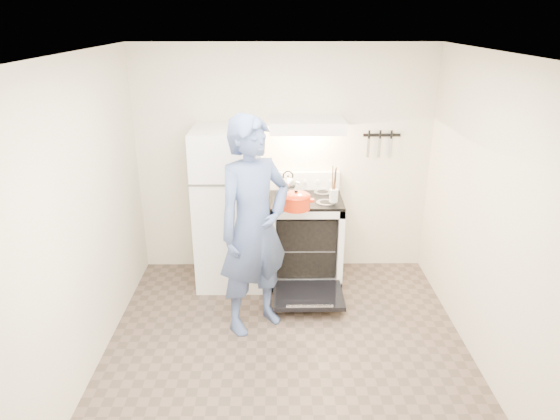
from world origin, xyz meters
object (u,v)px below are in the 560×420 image
object	(u,v)px
stove_body	(305,240)
person	(254,227)
dutch_oven	(296,202)
refrigerator	(229,208)
tea_kettle	(288,183)

from	to	relation	value
stove_body	person	xyz separation A→B (m)	(-0.51, -0.90, 0.54)
person	dutch_oven	size ratio (longest dim) A/B	5.82
dutch_oven	refrigerator	bearing A→B (deg)	145.13
refrigerator	stove_body	xyz separation A→B (m)	(0.81, 0.02, -0.39)
tea_kettle	person	size ratio (longest dim) A/B	0.13
person	dutch_oven	bearing A→B (deg)	8.64
refrigerator	tea_kettle	distance (m)	0.68
stove_body	person	size ratio (longest dim) A/B	0.46
stove_body	tea_kettle	world-z (taller)	tea_kettle
stove_body	dutch_oven	bearing A→B (deg)	-104.36
tea_kettle	refrigerator	bearing A→B (deg)	-166.89
refrigerator	person	world-z (taller)	person
stove_body	person	distance (m)	1.17
person	dutch_oven	world-z (taller)	person
refrigerator	stove_body	distance (m)	0.90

